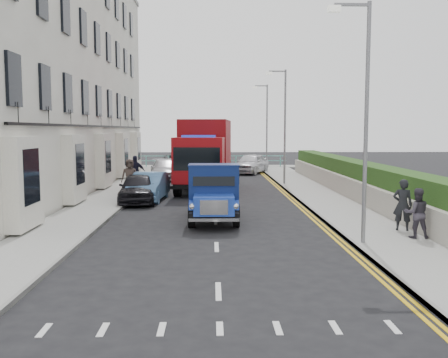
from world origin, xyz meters
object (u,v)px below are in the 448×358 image
lamp_near (362,109)px  parked_car_front (138,188)px  lamp_far (265,122)px  bedford_lorry (214,197)px  red_lorry (205,153)px  pedestrian_east_near (403,205)px  lamp_mid (283,120)px

lamp_near → parked_car_front: (-7.78, 9.00, -3.30)m
lamp_near → parked_car_front: bearing=130.8°
parked_car_front → lamp_far: bearing=61.4°
bedford_lorry → red_lorry: bearing=92.7°
pedestrian_east_near → lamp_far: bearing=-65.8°
lamp_mid → pedestrian_east_near: (1.92, -14.30, -3.03)m
red_lorry → lamp_far: bearing=73.5°
lamp_mid → red_lorry: lamp_mid is taller
lamp_mid → parked_car_front: lamp_mid is taller
lamp_mid → red_lorry: bearing=-157.4°
lamp_near → bedford_lorry: lamp_near is taller
lamp_near → parked_car_front: 12.34m
red_lorry → pedestrian_east_near: size_ratio=4.58×
lamp_near → pedestrian_east_near: size_ratio=4.13×
lamp_mid → pedestrian_east_near: lamp_mid is taller
lamp_mid → parked_car_front: (-7.78, -7.00, -3.30)m
bedford_lorry → pedestrian_east_near: bearing=-18.0°
bedford_lorry → lamp_near: bearing=-41.1°
lamp_far → parked_car_front: bearing=-114.6°
bedford_lorry → pedestrian_east_near: 6.48m
lamp_far → lamp_mid: bearing=-90.0°
red_lorry → parked_car_front: bearing=-116.4°
bedford_lorry → lamp_far: bearing=79.3°
lamp_mid → red_lorry: 5.44m
red_lorry → parked_car_front: size_ratio=1.90×
lamp_near → lamp_far: size_ratio=1.00×
pedestrian_east_near → red_lorry: bearing=-42.1°
lamp_far → pedestrian_east_near: (1.92, -24.30, -3.03)m
lamp_near → pedestrian_east_near: (1.92, 1.70, -3.03)m
lamp_near → lamp_far: bearing=90.0°
lamp_far → parked_car_front: lamp_far is taller
lamp_far → bedford_lorry: size_ratio=1.54×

